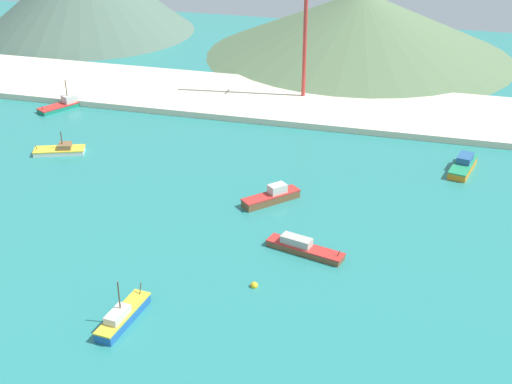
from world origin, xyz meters
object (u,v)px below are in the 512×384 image
buoy_1 (254,285)px  fishing_boat_2 (60,150)px  fishing_boat_5 (303,247)px  fishing_boat_3 (272,196)px  radio_tower (306,11)px  fishing_boat_4 (123,316)px  fishing_boat_1 (66,104)px  fishing_boat_6 (463,165)px

buoy_1 → fishing_boat_2: bearing=145.2°
fishing_boat_5 → fishing_boat_3: bearing=120.1°
fishing_boat_5 → radio_tower: size_ratio=0.30×
fishing_boat_2 → buoy_1: size_ratio=9.66×
fishing_boat_4 → buoy_1: 16.58m
fishing_boat_1 → fishing_boat_5: 71.05m
fishing_boat_4 → fishing_boat_5: size_ratio=0.84×
fishing_boat_6 → fishing_boat_5: bearing=-122.6°
fishing_boat_6 → radio_tower: 45.14m
fishing_boat_1 → fishing_boat_3: fishing_boat_1 is taller
fishing_boat_1 → fishing_boat_5: bearing=-35.7°
buoy_1 → fishing_boat_1: bearing=136.4°
fishing_boat_1 → fishing_boat_2: fishing_boat_1 is taller
fishing_boat_6 → buoy_1: bearing=-120.8°
fishing_boat_5 → radio_tower: 61.67m
fishing_boat_5 → fishing_boat_1: bearing=144.3°
fishing_boat_5 → radio_tower: bearing=101.8°
fishing_boat_3 → fishing_boat_4: bearing=-105.8°
fishing_boat_2 → buoy_1: 52.66m
fishing_boat_2 → buoy_1: (43.23, -30.06, -0.43)m
fishing_boat_6 → buoy_1: 47.93m
fishing_boat_1 → radio_tower: radio_tower is taller
buoy_1 → radio_tower: (-7.84, 67.17, 18.46)m
fishing_boat_4 → buoy_1: fishing_boat_4 is taller
fishing_boat_1 → radio_tower: 51.68m
fishing_boat_3 → buoy_1: 22.48m
buoy_1 → fishing_boat_4: bearing=-139.5°
fishing_boat_6 → buoy_1: fishing_boat_6 is taller
fishing_boat_1 → fishing_boat_4: fishing_boat_4 is taller
fishing_boat_5 → fishing_boat_6: fishing_boat_6 is taller
fishing_boat_4 → fishing_boat_6: 63.83m
fishing_boat_5 → fishing_boat_6: size_ratio=1.17×
fishing_boat_3 → fishing_boat_5: size_ratio=0.77×
fishing_boat_4 → fishing_boat_6: size_ratio=0.99×
fishing_boat_6 → fishing_boat_4: bearing=-125.6°
fishing_boat_1 → fishing_boat_4: bearing=-56.4°
fishing_boat_2 → radio_tower: bearing=46.4°
fishing_boat_3 → radio_tower: radio_tower is taller
radio_tower → fishing_boat_1: bearing=-160.4°
fishing_boat_3 → fishing_boat_5: bearing=-59.9°
fishing_boat_4 → fishing_boat_5: bearing=50.2°
fishing_boat_5 → buoy_1: bearing=-114.0°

